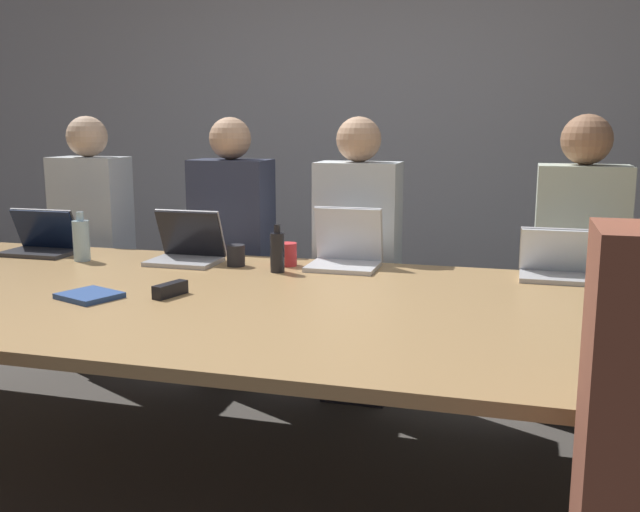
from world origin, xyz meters
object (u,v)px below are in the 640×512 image
person_far_center (358,265)px  bottle_far_center (277,252)px  person_far_midleft (233,257)px  cup_far_midleft (236,255)px  laptop_far_midleft (187,247)px  bottle_far_left (81,240)px  cup_far_center (287,254)px  stapler (170,290)px  laptop_far_right (565,264)px  person_far_left (94,246)px  laptop_far_left (42,241)px  laptop_far_center (346,250)px  cup_far_right (635,275)px  person_far_right (578,274)px

person_far_center → bottle_far_center: person_far_center is taller
person_far_center → person_far_midleft: bearing=175.8°
person_far_midleft → bottle_far_center: 0.73m
cup_far_midleft → laptop_far_midleft: bearing=175.5°
bottle_far_left → cup_far_center: 0.97m
stapler → laptop_far_right: bearing=42.2°
person_far_left → person_far_center: person_far_left is taller
bottle_far_center → laptop_far_left: bearing=175.4°
person_far_left → cup_far_center: 1.39m
laptop_far_center → stapler: size_ratio=1.98×
laptop_far_right → laptop_far_midleft: 1.66m
cup_far_right → laptop_far_midleft: 1.93m
person_far_right → stapler: size_ratio=9.06×
stapler → person_far_midleft: bearing=116.4°
laptop_far_right → person_far_midleft: person_far_midleft is taller
laptop_far_right → laptop_far_midleft: bearing=-176.7°
person_far_right → laptop_far_midleft: bearing=-165.3°
cup_far_right → laptop_far_left: laptop_far_left is taller
laptop_far_left → laptop_far_center: size_ratio=1.11×
person_far_right → stapler: (-1.51, -1.07, 0.07)m
cup_far_center → laptop_far_right: bearing=2.0°
person_far_midleft → bottle_far_left: (-0.52, -0.57, 0.16)m
bottle_far_left → bottle_far_center: (0.97, 0.00, -0.01)m
person_far_midleft → laptop_far_center: bearing=-27.7°
cup_far_midleft → bottle_far_left: 0.75m
cup_far_right → person_far_center: bearing=163.8°
laptop_far_right → bottle_far_center: laptop_far_right is taller
person_far_center → stapler: person_far_center is taller
person_far_center → cup_far_center: 0.45m
bottle_far_left → laptop_far_center: (1.22, 0.20, -0.02)m
laptop_far_right → person_far_right: bearing=77.3°
laptop_far_left → person_far_center: bearing=15.3°
person_far_right → laptop_far_midleft: size_ratio=4.47×
person_far_left → laptop_far_left: bearing=-84.2°
person_far_left → person_far_center: bearing=-3.6°
bottle_far_left → cup_far_center: bearing=9.0°
person_far_left → person_far_center: size_ratio=1.00×
laptop_far_midleft → bottle_far_left: size_ratio=1.38×
laptop_far_right → laptop_far_center: size_ratio=1.17×
laptop_far_midleft → stapler: laptop_far_midleft is taller
person_far_midleft → bottle_far_left: bearing=-132.7°
person_far_left → laptop_far_center: person_far_left is taller
stapler → person_far_right: bearing=51.2°
laptop_far_center → bottle_far_center: (-0.26, -0.19, 0.01)m
stapler → cup_far_midleft: bearing=104.1°
laptop_far_right → laptop_far_center: (-0.93, 0.00, 0.01)m
laptop_far_center → person_far_center: bearing=93.1°
person_far_midleft → person_far_left: 0.87m
cup_far_right → laptop_far_left: bearing=-178.8°
laptop_far_center → laptop_far_left: bearing=-176.5°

